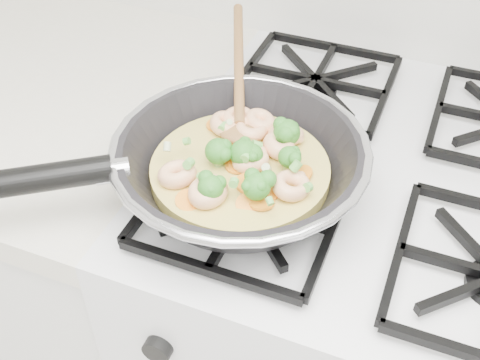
% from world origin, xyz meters
% --- Properties ---
extents(stove, '(0.60, 0.60, 0.92)m').
position_xyz_m(stove, '(0.00, 1.70, 0.46)').
color(stove, white).
rests_on(stove, ground).
extents(skillet, '(0.44, 0.50, 0.09)m').
position_xyz_m(skillet, '(-0.17, 1.58, 0.96)').
color(skillet, black).
rests_on(skillet, stove).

